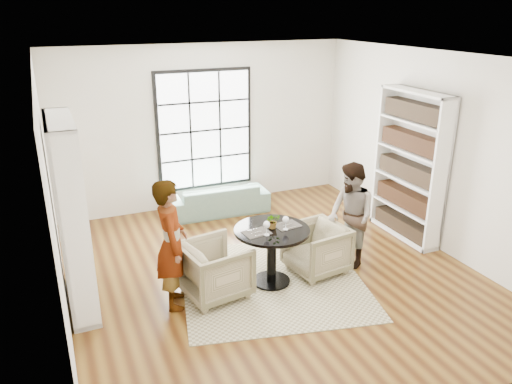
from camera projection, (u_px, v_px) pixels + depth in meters
name	position (u px, v px, depth m)	size (l,w,h in m)	color
ground	(271.00, 273.00, 7.16)	(6.00, 6.00, 0.00)	brown
room_shell	(257.00, 179.00, 7.19)	(6.00, 6.01, 6.00)	silver
rug	(272.00, 281.00, 6.93)	(2.45, 2.45, 0.01)	tan
pedestal_table	(272.00, 244.00, 6.71)	(1.02, 1.02, 0.81)	black
sofa	(218.00, 199.00, 9.20)	(1.83, 0.72, 0.54)	#759D95
armchair_left	(215.00, 269.00, 6.50)	(0.79, 0.82, 0.74)	#C5B08D
armchair_right	(316.00, 249.00, 7.09)	(0.76, 0.78, 0.71)	#C4AB8C
person_left	(172.00, 244.00, 6.13)	(0.61, 0.40, 1.68)	gray
person_right	(351.00, 216.00, 7.15)	(0.75, 0.59, 1.55)	gray
placemat_left	(257.00, 233.00, 6.51)	(0.34, 0.26, 0.01)	black
placemat_right	(287.00, 225.00, 6.74)	(0.34, 0.26, 0.01)	black
cutlery_left	(257.00, 232.00, 6.51)	(0.14, 0.22, 0.01)	#BABBBF
cutlery_right	(287.00, 225.00, 6.73)	(0.14, 0.22, 0.01)	#BABBBF
wine_glass_left	(267.00, 225.00, 6.41)	(0.09, 0.09, 0.20)	silver
wine_glass_right	(286.00, 220.00, 6.57)	(0.09, 0.09, 0.19)	silver
flower_centerpiece	(273.00, 221.00, 6.63)	(0.19, 0.16, 0.21)	gray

